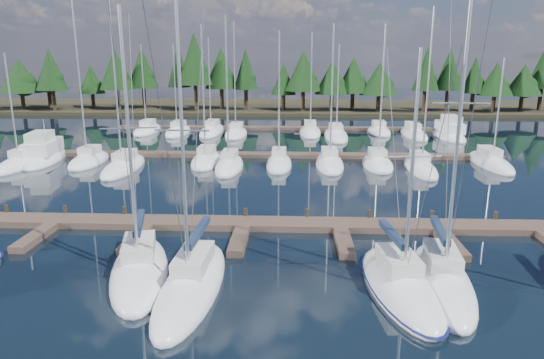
{
  "coord_description": "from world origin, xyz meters",
  "views": [
    {
      "loc": [
        3.09,
        -10.9,
        10.49
      ],
      "look_at": [
        1.59,
        22.0,
        2.08
      ],
      "focal_mm": 32.0,
      "sensor_mm": 36.0,
      "label": 1
    }
  ],
  "objects_px": {
    "front_sailboat_3": "(192,284)",
    "front_sailboat_4": "(400,285)",
    "motor_yacht_right": "(449,134)",
    "front_sailboat_5": "(442,280)",
    "front_sailboat_2": "(140,270)",
    "main_dock": "(243,227)",
    "motor_yacht_left": "(44,156)"
  },
  "relations": [
    {
      "from": "front_sailboat_2",
      "to": "motor_yacht_right",
      "type": "height_order",
      "value": "front_sailboat_2"
    },
    {
      "from": "motor_yacht_left",
      "to": "motor_yacht_right",
      "type": "distance_m",
      "value": 49.2
    },
    {
      "from": "main_dock",
      "to": "front_sailboat_3",
      "type": "distance_m",
      "value": 8.18
    },
    {
      "from": "front_sailboat_2",
      "to": "motor_yacht_right",
      "type": "relative_size",
      "value": 1.36
    },
    {
      "from": "front_sailboat_2",
      "to": "front_sailboat_4",
      "type": "height_order",
      "value": "front_sailboat_2"
    },
    {
      "from": "main_dock",
      "to": "front_sailboat_2",
      "type": "relative_size",
      "value": 3.29
    },
    {
      "from": "front_sailboat_2",
      "to": "motor_yacht_right",
      "type": "xyz_separation_m",
      "value": [
        28.02,
        42.93,
        0.25
      ]
    },
    {
      "from": "front_sailboat_3",
      "to": "front_sailboat_2",
      "type": "bearing_deg",
      "value": 154.14
    },
    {
      "from": "main_dock",
      "to": "front_sailboat_4",
      "type": "distance_m",
      "value": 11.11
    },
    {
      "from": "motor_yacht_left",
      "to": "front_sailboat_2",
      "type": "bearing_deg",
      "value": -55.13
    },
    {
      "from": "front_sailboat_3",
      "to": "motor_yacht_right",
      "type": "height_order",
      "value": "front_sailboat_3"
    },
    {
      "from": "front_sailboat_5",
      "to": "motor_yacht_right",
      "type": "height_order",
      "value": "front_sailboat_5"
    },
    {
      "from": "front_sailboat_3",
      "to": "main_dock",
      "type": "bearing_deg",
      "value": 79.25
    },
    {
      "from": "motor_yacht_right",
      "to": "front_sailboat_5",
      "type": "bearing_deg",
      "value": -107.29
    },
    {
      "from": "front_sailboat_2",
      "to": "front_sailboat_4",
      "type": "relative_size",
      "value": 1.15
    },
    {
      "from": "front_sailboat_4",
      "to": "motor_yacht_right",
      "type": "distance_m",
      "value": 46.65
    },
    {
      "from": "front_sailboat_3",
      "to": "front_sailboat_4",
      "type": "bearing_deg",
      "value": 2.15
    },
    {
      "from": "front_sailboat_2",
      "to": "front_sailboat_5",
      "type": "height_order",
      "value": "front_sailboat_5"
    },
    {
      "from": "motor_yacht_left",
      "to": "motor_yacht_right",
      "type": "relative_size",
      "value": 1.07
    },
    {
      "from": "front_sailboat_5",
      "to": "motor_yacht_right",
      "type": "bearing_deg",
      "value": 72.71
    },
    {
      "from": "front_sailboat_2",
      "to": "motor_yacht_left",
      "type": "height_order",
      "value": "front_sailboat_2"
    },
    {
      "from": "front_sailboat_5",
      "to": "motor_yacht_right",
      "type": "xyz_separation_m",
      "value": [
        13.51,
        43.37,
        0.23
      ]
    },
    {
      "from": "front_sailboat_5",
      "to": "motor_yacht_right",
      "type": "relative_size",
      "value": 1.59
    },
    {
      "from": "front_sailboat_4",
      "to": "front_sailboat_2",
      "type": "bearing_deg",
      "value": 175.22
    },
    {
      "from": "main_dock",
      "to": "front_sailboat_3",
      "type": "relative_size",
      "value": 3.23
    },
    {
      "from": "main_dock",
      "to": "front_sailboat_4",
      "type": "relative_size",
      "value": 3.78
    },
    {
      "from": "front_sailboat_2",
      "to": "front_sailboat_5",
      "type": "xyz_separation_m",
      "value": [
        14.52,
        -0.44,
        0.02
      ]
    },
    {
      "from": "front_sailboat_3",
      "to": "front_sailboat_4",
      "type": "height_order",
      "value": "front_sailboat_3"
    },
    {
      "from": "front_sailboat_5",
      "to": "front_sailboat_3",
      "type": "bearing_deg",
      "value": -175.3
    },
    {
      "from": "main_dock",
      "to": "motor_yacht_right",
      "type": "xyz_separation_m",
      "value": [
        23.61,
        36.29,
        0.33
      ]
    },
    {
      "from": "front_sailboat_5",
      "to": "front_sailboat_4",
      "type": "bearing_deg",
      "value": -163.97
    },
    {
      "from": "main_dock",
      "to": "front_sailboat_2",
      "type": "xyz_separation_m",
      "value": [
        -4.41,
        -6.64,
        0.08
      ]
    }
  ]
}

